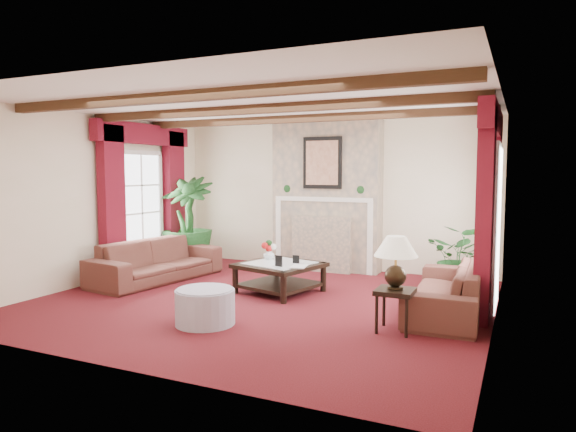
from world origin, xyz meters
The scene contains 23 objects.
floor centered at (0.00, 0.00, 0.00)m, with size 6.00×6.00×0.00m, color #3F0B0C.
ceiling centered at (0.00, 0.00, 2.70)m, with size 6.00×6.00×0.00m, color white.
back_wall centered at (0.00, 2.75, 1.35)m, with size 6.00×0.02×2.70m, color beige.
left_wall centered at (-3.00, 0.00, 1.35)m, with size 0.02×5.50×2.70m, color beige.
right_wall centered at (3.00, 0.00, 1.35)m, with size 0.02×5.50×2.70m, color beige.
ceiling_beams centered at (0.00, 0.00, 2.64)m, with size 6.00×3.00×0.12m, color #322010, non-canonical shape.
fireplace centered at (0.00, 2.55, 2.70)m, with size 2.00×0.52×2.70m, color tan, non-canonical shape.
french_door_left centered at (-2.97, 1.00, 2.13)m, with size 0.10×1.10×2.16m, color white, non-canonical shape.
french_door_right centered at (2.97, 1.00, 2.13)m, with size 0.10×1.10×2.16m, color white, non-canonical shape.
curtains_left centered at (-2.86, 1.00, 2.55)m, with size 0.20×2.40×2.55m, color #550B19, non-canonical shape.
curtains_right centered at (2.86, 1.00, 2.55)m, with size 0.20×2.40×2.55m, color #550B19, non-canonical shape.
sofa_left centered at (-2.19, 0.45, 0.45)m, with size 0.98×2.35×0.89m, color #3E1118.
sofa_right centered at (2.42, 0.42, 0.42)m, with size 0.70×2.15×0.83m, color #3E1118.
potted_palm centered at (-2.47, 1.70, 0.48)m, with size 1.25×1.85×0.95m, color black.
small_plant centered at (2.44, 1.79, 0.39)m, with size 1.19×1.25×0.78m, color black.
coffee_table centered at (0.01, 0.55, 0.22)m, with size 1.07×1.07×0.44m, color black, non-canonical shape.
side_table centered at (2.00, -0.60, 0.24)m, with size 0.41×0.41×0.49m, color black, non-canonical shape.
ottoman centered at (-0.10, -1.26, 0.21)m, with size 0.70×0.70×0.41m, color #A2A0B5.
table_lamp centered at (2.00, -0.60, 0.79)m, with size 0.49×0.49×0.62m, color black, non-canonical shape.
flower_vase centered at (-0.29, 0.78, 0.52)m, with size 0.19×0.19×0.17m, color silver.
book centered at (0.30, 0.34, 0.58)m, with size 0.21×0.06×0.29m, color black.
photo_frame_a centered at (0.12, 0.28, 0.52)m, with size 0.12×0.02×0.17m, color black, non-canonical shape.
photo_frame_b centered at (0.25, 0.61, 0.50)m, with size 0.10×0.02×0.13m, color black, non-canonical shape.
Camera 1 is at (3.26, -6.24, 1.80)m, focal length 32.00 mm.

